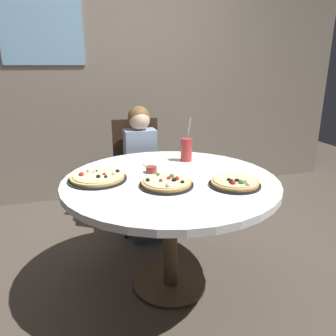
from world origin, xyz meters
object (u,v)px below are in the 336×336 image
(pizza_cheese, at_px, (235,183))
(soda_cup, at_px, (186,150))
(chair_wooden, at_px, (138,168))
(pizza_veggie, at_px, (166,183))
(pizza_pepperoni, at_px, (98,177))
(plate_small, at_px, (157,164))
(diner_child, at_px, (143,179))
(sauce_bowl, at_px, (151,170))
(dining_table, at_px, (170,192))

(pizza_cheese, height_order, soda_cup, soda_cup)
(chair_wooden, height_order, pizza_cheese, chair_wooden)
(pizza_veggie, bearing_deg, chair_wooden, 86.83)
(pizza_pepperoni, xyz_separation_m, plate_small, (0.41, 0.20, -0.01))
(diner_child, relative_size, pizza_veggie, 3.53)
(pizza_veggie, xyz_separation_m, sauce_bowl, (-0.02, 0.25, 0.00))
(pizza_pepperoni, bearing_deg, pizza_cheese, -23.77)
(sauce_bowl, relative_size, plate_small, 0.39)
(pizza_cheese, relative_size, soda_cup, 0.95)
(dining_table, xyz_separation_m, soda_cup, (0.22, 0.33, 0.17))
(chair_wooden, xyz_separation_m, soda_cup, (0.22, -0.63, 0.30))
(dining_table, bearing_deg, pizza_pepperoni, 167.16)
(diner_child, relative_size, pizza_pepperoni, 3.15)
(diner_child, relative_size, soda_cup, 3.53)
(diner_child, distance_m, sauce_bowl, 0.70)
(diner_child, bearing_deg, pizza_cheese, -72.82)
(plate_small, bearing_deg, chair_wooden, 89.51)
(chair_wooden, distance_m, diner_child, 0.19)
(soda_cup, xyz_separation_m, sauce_bowl, (-0.30, -0.19, -0.06))
(sauce_bowl, height_order, plate_small, sauce_bowl)
(dining_table, distance_m, soda_cup, 0.43)
(plate_small, bearing_deg, diner_child, 89.44)
(diner_child, relative_size, pizza_cheese, 3.72)
(chair_wooden, relative_size, diner_child, 0.88)
(plate_small, bearing_deg, sauce_bowl, -116.74)
(sauce_bowl, bearing_deg, chair_wooden, 84.21)
(diner_child, height_order, pizza_veggie, diner_child)
(diner_child, distance_m, pizza_pepperoni, 0.85)
(soda_cup, bearing_deg, plate_small, -171.07)
(pizza_pepperoni, bearing_deg, soda_cup, 19.98)
(dining_table, bearing_deg, plate_small, 91.01)
(pizza_veggie, relative_size, pizza_pepperoni, 0.89)
(pizza_cheese, xyz_separation_m, plate_small, (-0.31, 0.52, -0.01))
(pizza_veggie, relative_size, soda_cup, 1.00)
(pizza_veggie, distance_m, pizza_cheese, 0.38)
(chair_wooden, distance_m, plate_small, 0.70)
(plate_small, bearing_deg, dining_table, -88.99)
(sauce_bowl, bearing_deg, pizza_cheese, -43.07)
(pizza_cheese, bearing_deg, pizza_pepperoni, 156.23)
(soda_cup, bearing_deg, sauce_bowl, -148.07)
(pizza_veggie, height_order, soda_cup, soda_cup)
(pizza_pepperoni, distance_m, plate_small, 0.46)
(pizza_cheese, xyz_separation_m, sauce_bowl, (-0.39, 0.36, 0.00))
(pizza_cheese, height_order, sauce_bowl, pizza_cheese)
(chair_wooden, relative_size, soda_cup, 3.10)
(pizza_cheese, distance_m, sauce_bowl, 0.53)
(sauce_bowl, bearing_deg, diner_child, 82.65)
(soda_cup, relative_size, sauce_bowl, 4.38)
(chair_wooden, relative_size, pizza_pepperoni, 2.77)
(dining_table, xyz_separation_m, pizza_veggie, (-0.06, -0.11, 0.11))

